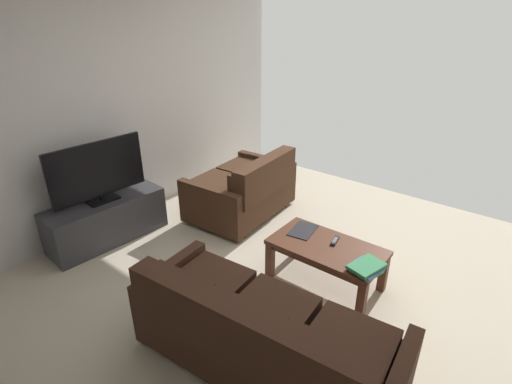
{
  "coord_description": "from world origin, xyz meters",
  "views": [
    {
      "loc": [
        -1.44,
        2.48,
        2.39
      ],
      "look_at": [
        0.56,
        -0.07,
        0.86
      ],
      "focal_mm": 27.16,
      "sensor_mm": 36.0,
      "label": 1
    }
  ],
  "objects_px": {
    "flat_tv": "(98,171)",
    "tv_remote": "(335,241)",
    "book_stack": "(366,268)",
    "tv_stand": "(107,220)",
    "loveseat_near": "(244,189)",
    "loose_magazine": "(303,230)",
    "sofa_main": "(261,336)",
    "coffee_table": "(327,252)"
  },
  "relations": [
    {
      "from": "flat_tv",
      "to": "loose_magazine",
      "type": "relative_size",
      "value": 3.28
    },
    {
      "from": "book_stack",
      "to": "loveseat_near",
      "type": "bearing_deg",
      "value": -21.01
    },
    {
      "from": "flat_tv",
      "to": "book_stack",
      "type": "bearing_deg",
      "value": -166.35
    },
    {
      "from": "tv_stand",
      "to": "book_stack",
      "type": "bearing_deg",
      "value": -166.39
    },
    {
      "from": "book_stack",
      "to": "tv_remote",
      "type": "relative_size",
      "value": 2.01
    },
    {
      "from": "loveseat_near",
      "to": "flat_tv",
      "type": "xyz_separation_m",
      "value": [
        0.84,
        1.41,
        0.49
      ]
    },
    {
      "from": "loveseat_near",
      "to": "tv_remote",
      "type": "xyz_separation_m",
      "value": [
        -1.51,
        0.49,
        0.08
      ]
    },
    {
      "from": "loveseat_near",
      "to": "tv_remote",
      "type": "bearing_deg",
      "value": 162.02
    },
    {
      "from": "tv_stand",
      "to": "tv_remote",
      "type": "relative_size",
      "value": 7.91
    },
    {
      "from": "sofa_main",
      "to": "tv_stand",
      "type": "bearing_deg",
      "value": -8.57
    },
    {
      "from": "sofa_main",
      "to": "book_stack",
      "type": "bearing_deg",
      "value": -106.19
    },
    {
      "from": "tv_remote",
      "to": "loveseat_near",
      "type": "bearing_deg",
      "value": -17.98
    },
    {
      "from": "sofa_main",
      "to": "loveseat_near",
      "type": "xyz_separation_m",
      "value": [
        1.62,
        -1.78,
        0.01
      ]
    },
    {
      "from": "tv_stand",
      "to": "flat_tv",
      "type": "relative_size",
      "value": 1.26
    },
    {
      "from": "flat_tv",
      "to": "tv_stand",
      "type": "bearing_deg",
      "value": -81.92
    },
    {
      "from": "coffee_table",
      "to": "book_stack",
      "type": "height_order",
      "value": "book_stack"
    },
    {
      "from": "coffee_table",
      "to": "loveseat_near",
      "type": "bearing_deg",
      "value": -21.76
    },
    {
      "from": "tv_stand",
      "to": "book_stack",
      "type": "height_order",
      "value": "tv_stand"
    },
    {
      "from": "loveseat_near",
      "to": "flat_tv",
      "type": "distance_m",
      "value": 1.71
    },
    {
      "from": "flat_tv",
      "to": "tv_remote",
      "type": "height_order",
      "value": "flat_tv"
    },
    {
      "from": "coffee_table",
      "to": "tv_stand",
      "type": "distance_m",
      "value": 2.46
    },
    {
      "from": "loveseat_near",
      "to": "loose_magazine",
      "type": "bearing_deg",
      "value": 156.74
    },
    {
      "from": "coffee_table",
      "to": "loose_magazine",
      "type": "xyz_separation_m",
      "value": [
        0.32,
        -0.09,
        0.07
      ]
    },
    {
      "from": "loose_magazine",
      "to": "loveseat_near",
      "type": "bearing_deg",
      "value": -32.55
    },
    {
      "from": "tv_stand",
      "to": "loose_magazine",
      "type": "bearing_deg",
      "value": -155.71
    },
    {
      "from": "sofa_main",
      "to": "book_stack",
      "type": "xyz_separation_m",
      "value": [
        -0.3,
        -1.04,
        0.11
      ]
    },
    {
      "from": "loveseat_near",
      "to": "sofa_main",
      "type": "bearing_deg",
      "value": 132.34
    },
    {
      "from": "tv_remote",
      "to": "sofa_main",
      "type": "bearing_deg",
      "value": 94.96
    },
    {
      "from": "tv_stand",
      "to": "loose_magazine",
      "type": "relative_size",
      "value": 4.12
    },
    {
      "from": "tv_stand",
      "to": "book_stack",
      "type": "distance_m",
      "value": 2.85
    },
    {
      "from": "loveseat_near",
      "to": "tv_stand",
      "type": "relative_size",
      "value": 1.03
    },
    {
      "from": "book_stack",
      "to": "loose_magazine",
      "type": "xyz_separation_m",
      "value": [
        0.75,
        -0.24,
        -0.03
      ]
    },
    {
      "from": "tv_stand",
      "to": "flat_tv",
      "type": "height_order",
      "value": "flat_tv"
    },
    {
      "from": "flat_tv",
      "to": "loveseat_near",
      "type": "bearing_deg",
      "value": -120.82
    },
    {
      "from": "loveseat_near",
      "to": "loose_magazine",
      "type": "distance_m",
      "value": 1.27
    },
    {
      "from": "tv_stand",
      "to": "tv_remote",
      "type": "height_order",
      "value": "tv_stand"
    },
    {
      "from": "tv_stand",
      "to": "sofa_main",
      "type": "bearing_deg",
      "value": 171.43
    },
    {
      "from": "tv_remote",
      "to": "loose_magazine",
      "type": "height_order",
      "value": "tv_remote"
    },
    {
      "from": "sofa_main",
      "to": "tv_stand",
      "type": "relative_size",
      "value": 1.5
    },
    {
      "from": "coffee_table",
      "to": "tv_remote",
      "type": "height_order",
      "value": "tv_remote"
    },
    {
      "from": "loveseat_near",
      "to": "flat_tv",
      "type": "bearing_deg",
      "value": 59.18
    },
    {
      "from": "book_stack",
      "to": "tv_remote",
      "type": "xyz_separation_m",
      "value": [
        0.41,
        -0.25,
        -0.02
      ]
    }
  ]
}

